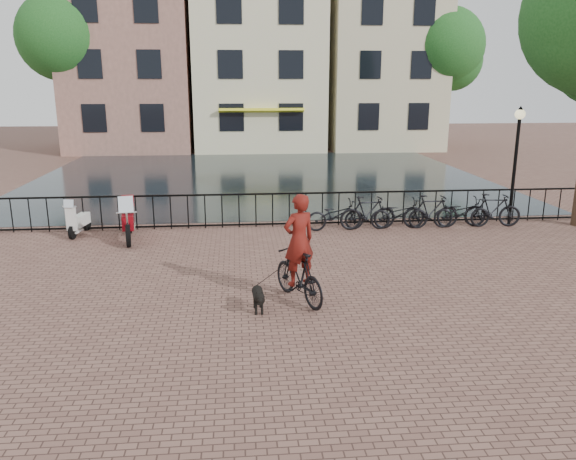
{
  "coord_description": "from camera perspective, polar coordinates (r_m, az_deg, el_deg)",
  "views": [
    {
      "loc": [
        -1.04,
        -8.31,
        4.19
      ],
      "look_at": [
        0.0,
        3.0,
        1.2
      ],
      "focal_mm": 35.0,
      "sensor_mm": 36.0,
      "label": 1
    }
  ],
  "objects": [
    {
      "name": "lamp_post",
      "position": [
        18.01,
        22.22,
        7.9
      ],
      "size": [
        0.3,
        0.3,
        3.45
      ],
      "color": "black",
      "rests_on": "ground"
    },
    {
      "name": "railing",
      "position": [
        16.75,
        -1.57,
        2.04
      ],
      "size": [
        20.0,
        0.05,
        1.02
      ],
      "color": "black",
      "rests_on": "ground"
    },
    {
      "name": "motorcycle",
      "position": [
        15.91,
        -15.96,
        1.51
      ],
      "size": [
        0.77,
        2.01,
        1.4
      ],
      "rotation": [
        0.0,
        0.0,
        0.16
      ],
      "color": "maroon",
      "rests_on": "ground"
    },
    {
      "name": "ground",
      "position": [
        9.36,
        1.73,
        -11.84
      ],
      "size": [
        100.0,
        100.0,
        0.0
      ],
      "primitive_type": "plane",
      "color": "brown",
      "rests_on": "ground"
    },
    {
      "name": "parked_bike_1",
      "position": [
        16.58,
        8.1,
        1.74
      ],
      "size": [
        1.69,
        0.57,
        1.0
      ],
      "primitive_type": "imported",
      "rotation": [
        0.0,
        0.0,
        1.63
      ],
      "color": "black",
      "rests_on": "ground"
    },
    {
      "name": "parked_bike_4",
      "position": [
        17.46,
        17.24,
        1.72
      ],
      "size": [
        1.72,
        0.61,
        0.9
      ],
      "primitive_type": "imported",
      "rotation": [
        0.0,
        0.0,
        1.58
      ],
      "color": "black",
      "rests_on": "ground"
    },
    {
      "name": "cyclist",
      "position": [
        10.88,
        1.11,
        -2.53
      ],
      "size": [
        1.23,
        1.89,
        2.52
      ],
      "rotation": [
        0.0,
        0.0,
        3.57
      ],
      "color": "black",
      "rests_on": "ground"
    },
    {
      "name": "parked_bike_2",
      "position": [
        16.83,
        11.24,
        1.63
      ],
      "size": [
        1.72,
        0.6,
        0.9
      ],
      "primitive_type": "imported",
      "rotation": [
        0.0,
        0.0,
        1.57
      ],
      "color": "black",
      "rests_on": "ground"
    },
    {
      "name": "dog",
      "position": [
        10.66,
        -3.04,
        -6.95
      ],
      "size": [
        0.28,
        0.76,
        0.51
      ],
      "rotation": [
        0.0,
        0.0,
        0.04
      ],
      "color": "black",
      "rests_on": "ground"
    },
    {
      "name": "canal_water",
      "position": [
        25.97,
        -2.92,
        5.45
      ],
      "size": [
        20.0,
        20.0,
        0.0
      ],
      "primitive_type": "plane",
      "color": "black",
      "rests_on": "ground"
    },
    {
      "name": "parked_bike_0",
      "position": [
        16.4,
        4.86,
        1.52
      ],
      "size": [
        1.76,
        0.75,
        0.9
      ],
      "primitive_type": "imported",
      "rotation": [
        0.0,
        0.0,
        1.66
      ],
      "color": "black",
      "rests_on": "ground"
    },
    {
      "name": "tree_far_left",
      "position": [
        36.77,
        -22.07,
        17.69
      ],
      "size": [
        5.04,
        5.04,
        9.27
      ],
      "color": "black",
      "rests_on": "ground"
    },
    {
      "name": "scooter",
      "position": [
        16.89,
        -20.5,
        1.45
      ],
      "size": [
        0.54,
        1.28,
        1.15
      ],
      "rotation": [
        0.0,
        0.0,
        -0.16
      ],
      "color": "white",
      "rests_on": "ground"
    },
    {
      "name": "parked_bike_5",
      "position": [
        17.83,
        20.07,
        1.9
      ],
      "size": [
        1.71,
        0.68,
        1.0
      ],
      "primitive_type": "imported",
      "rotation": [
        0.0,
        0.0,
        1.44
      ],
      "color": "black",
      "rests_on": "ground"
    },
    {
      "name": "parked_bike_3",
      "position": [
        17.11,
        14.3,
        1.84
      ],
      "size": [
        1.67,
        0.5,
        1.0
      ],
      "primitive_type": "imported",
      "rotation": [
        0.0,
        0.0,
        1.55
      ],
      "color": "black",
      "rests_on": "ground"
    },
    {
      "name": "canal_house_left",
      "position": [
        38.91,
        -15.56,
        17.5
      ],
      "size": [
        7.5,
        9.0,
        12.8
      ],
      "color": "#81574B",
      "rests_on": "ground"
    },
    {
      "name": "canal_house_mid",
      "position": [
        38.37,
        -3.11,
        17.29
      ],
      "size": [
        8.0,
        9.5,
        11.8
      ],
      "color": "beige",
      "rests_on": "ground"
    },
    {
      "name": "canal_house_right",
      "position": [
        39.55,
        9.15,
        18.15
      ],
      "size": [
        7.0,
        9.0,
        13.3
      ],
      "color": "beige",
      "rests_on": "ground"
    },
    {
      "name": "tree_far_right",
      "position": [
        37.7,
        15.72,
        17.52
      ],
      "size": [
        4.76,
        4.76,
        8.76
      ],
      "color": "black",
      "rests_on": "ground"
    }
  ]
}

